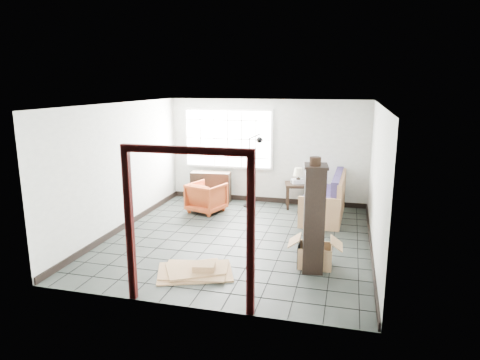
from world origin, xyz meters
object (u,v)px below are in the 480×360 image
(armchair, at_px, (206,196))
(tall_shelf, at_px, (314,218))
(futon_sofa, at_px, (327,200))
(side_table, at_px, (297,188))

(armchair, height_order, tall_shelf, tall_shelf)
(futon_sofa, bearing_deg, tall_shelf, -88.98)
(side_table, bearing_deg, tall_shelf, -78.72)
(side_table, xyz_separation_m, tall_shelf, (0.70, -3.51, 0.39))
(side_table, height_order, tall_shelf, tall_shelf)
(side_table, distance_m, tall_shelf, 3.60)
(futon_sofa, relative_size, armchair, 2.98)
(armchair, xyz_separation_m, tall_shelf, (2.71, -2.63, 0.50))
(armchair, relative_size, side_table, 1.19)
(side_table, bearing_deg, armchair, -156.38)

